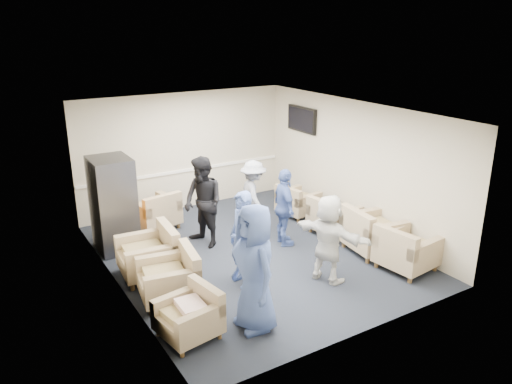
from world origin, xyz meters
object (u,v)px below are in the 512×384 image
person_front_right (329,238)px  armchair_left_near (191,317)px  person_back_left (203,202)px  armchair_left_far (151,256)px  person_mid_right (284,208)px  vending_machine (114,204)px  armchair_right_near (405,252)px  armchair_right_midfar (332,219)px  armchair_right_midnear (370,233)px  person_front_left (255,268)px  armchair_left_mid (172,279)px  person_back_right (253,196)px  armchair_corner (156,213)px  armchair_right_far (297,203)px  person_mid_left (242,239)px

person_front_right → armchair_left_near: bearing=77.2°
person_back_left → armchair_left_far: bearing=-75.7°
armchair_left_near → person_mid_right: person_mid_right is taller
person_mid_right → vending_machine: bearing=76.9°
armchair_right_near → armchair_right_midfar: bearing=-4.8°
armchair_right_midnear → person_back_left: bearing=59.9°
armchair_right_midfar → person_front_right: size_ratio=0.61×
armchair_right_midfar → person_front_left: size_ratio=0.50×
armchair_left_mid → armchair_right_midfar: 3.87m
person_back_right → person_front_right: size_ratio=0.98×
armchair_right_midnear → armchair_corner: 4.43m
person_front_right → person_mid_right: bearing=-25.7°
armchair_left_far → armchair_right_midfar: armchair_left_far is taller
vending_machine → armchair_left_near: bearing=-89.2°
armchair_left_near → person_front_right: (2.63, 0.28, 0.46)m
armchair_right_midfar → armchair_right_far: bearing=-5.2°
armchair_right_far → vending_machine: bearing=74.7°
armchair_corner → person_mid_right: (1.86, -2.08, 0.42)m
person_mid_right → person_front_left: bearing=152.2°
armchair_corner → armchair_left_far: bearing=56.8°
person_front_right → armchair_corner: bearing=5.7°
armchair_right_far → person_mid_left: person_mid_left is taller
armchair_right_midnear → vending_machine: 4.89m
armchair_left_near → armchair_left_far: 2.00m
person_back_left → person_mid_right: size_ratio=1.15×
armchair_right_midnear → armchair_right_midfar: size_ratio=1.13×
armchair_right_far → vending_machine: vending_machine is taller
person_back_left → person_front_right: 2.64m
person_mid_left → armchair_right_midfar: bearing=107.6°
vending_machine → armchair_left_mid: bearing=-85.1°
person_mid_left → armchair_left_mid: bearing=-98.2°
armchair_right_midnear → armchair_right_far: 2.27m
armchair_left_far → person_back_right: (2.55, 0.82, 0.38)m
armchair_left_far → person_front_right: 3.04m
person_back_left → person_mid_right: (1.35, -0.79, -0.12)m
armchair_right_near → armchair_right_far: 3.13m
person_front_left → armchair_right_far: bearing=139.9°
armchair_right_near → armchair_right_midfar: 1.91m
armchair_left_far → armchair_corner: armchair_left_far is taller
armchair_left_mid → armchair_right_near: (3.86, -1.21, 0.00)m
armchair_corner → armchair_right_near: bearing=116.4°
vending_machine → person_front_left: 3.75m
armchair_right_far → armchair_right_midfar: bearing=171.2°
armchair_right_far → armchair_corner: bearing=62.7°
armchair_left_mid → person_mid_right: 2.81m
person_mid_left → person_back_left: 1.75m
vending_machine → person_front_left: size_ratio=0.97×
armchair_right_midfar → vending_machine: 4.36m
armchair_right_near → person_front_right: (-1.38, 0.43, 0.41)m
armchair_right_far → person_mid_left: size_ratio=0.55×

